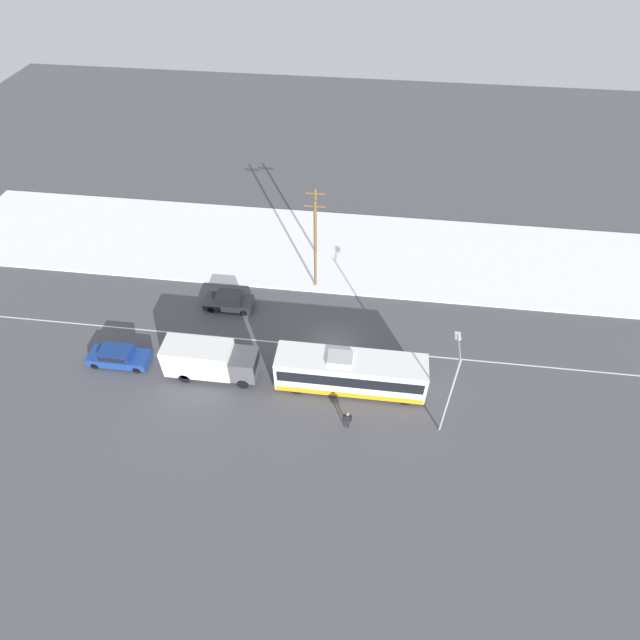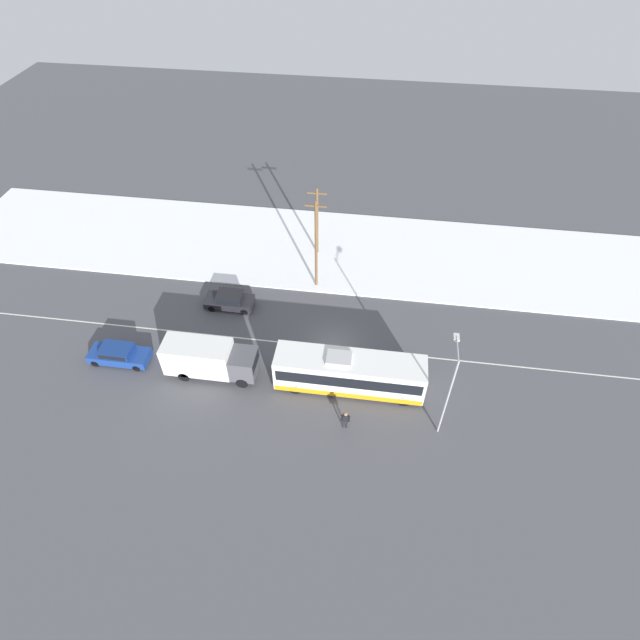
% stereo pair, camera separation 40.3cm
% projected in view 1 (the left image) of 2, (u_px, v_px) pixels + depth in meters
% --- Properties ---
extents(ground_plane, '(120.00, 120.00, 0.00)m').
position_uv_depth(ground_plane, '(333.00, 347.00, 40.62)').
color(ground_plane, '#4C4C51').
extents(snow_lot, '(80.00, 12.96, 0.12)m').
position_uv_depth(snow_lot, '(347.00, 251.00, 49.63)').
color(snow_lot, white).
rests_on(snow_lot, ground_plane).
extents(lane_marking_center, '(60.00, 0.12, 0.00)m').
position_uv_depth(lane_marking_center, '(333.00, 347.00, 40.62)').
color(lane_marking_center, silver).
rests_on(lane_marking_center, ground_plane).
extents(city_bus, '(11.03, 2.57, 3.27)m').
position_uv_depth(city_bus, '(351.00, 372.00, 36.74)').
color(city_bus, white).
rests_on(city_bus, ground_plane).
extents(box_truck, '(7.03, 2.30, 3.03)m').
position_uv_depth(box_truck, '(209.00, 359.00, 37.53)').
color(box_truck, silver).
rests_on(box_truck, ground_plane).
extents(sedan_car, '(4.21, 1.80, 1.51)m').
position_uv_depth(sedan_car, '(229.00, 301.00, 43.37)').
color(sedan_car, black).
rests_on(sedan_car, ground_plane).
extents(parked_car_near_truck, '(4.71, 1.80, 1.48)m').
position_uv_depth(parked_car_near_truck, '(118.00, 356.00, 38.91)').
color(parked_car_near_truck, navy).
rests_on(parked_car_near_truck, ground_plane).
extents(pedestrian_at_stop, '(0.63, 0.28, 1.76)m').
position_uv_depth(pedestrian_at_stop, '(347.00, 418.00, 34.54)').
color(pedestrian_at_stop, '#23232D').
rests_on(pedestrian_at_stop, ground_plane).
extents(streetlamp, '(0.36, 2.46, 7.68)m').
position_uv_depth(streetlamp, '(452.00, 382.00, 32.07)').
color(streetlamp, '#9EA3A8').
rests_on(streetlamp, ground_plane).
extents(utility_pole_roadside, '(1.80, 0.24, 8.97)m').
position_uv_depth(utility_pole_roadside, '(315.00, 244.00, 42.69)').
color(utility_pole_roadside, brown).
rests_on(utility_pole_roadside, ground_plane).
extents(utility_pole_snowlot, '(1.80, 0.24, 7.18)m').
position_uv_depth(utility_pole_snowlot, '(316.00, 221.00, 46.80)').
color(utility_pole_snowlot, brown).
rests_on(utility_pole_snowlot, ground_plane).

